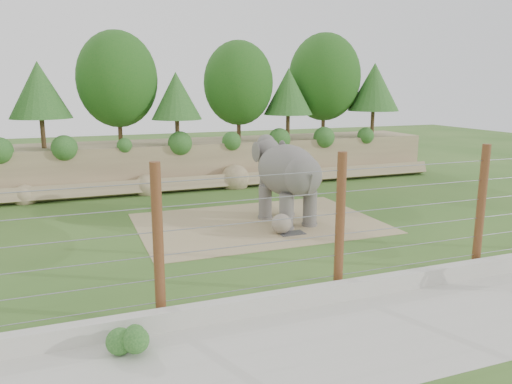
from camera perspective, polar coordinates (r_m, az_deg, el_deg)
name	(u,v)px	position (r m, az deg, el deg)	size (l,w,h in m)	color
ground	(275,245)	(18.38, 2.24, -6.11)	(90.00, 90.00, 0.00)	#30571E
back_embankment	(201,116)	(29.74, -6.36, 8.59)	(30.00, 5.52, 8.77)	#877055
dirt_patch	(259,223)	(21.22, 0.30, -3.57)	(10.00, 7.00, 0.02)	tan
drain_grate	(292,233)	(19.75, 4.11, -4.72)	(1.00, 0.60, 0.03)	#262628
elephant	(287,182)	(21.04, 3.59, 1.12)	(1.85, 4.31, 3.49)	#615B57
stone_ball	(281,224)	(19.64, 2.93, -3.64)	(0.80, 0.80, 0.80)	gray
retaining_wall	(347,290)	(14.12, 10.36, -10.97)	(26.00, 0.35, 0.50)	beige
walkway	(391,331)	(12.73, 15.13, -15.10)	(26.00, 4.00, 0.01)	beige
barrier_fence	(340,224)	(13.95, 9.58, -3.61)	(20.26, 0.26, 4.00)	#532317
walkway_shrub	(127,340)	(11.63, -14.50, -16.08)	(0.62, 0.62, 0.62)	#1E501C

